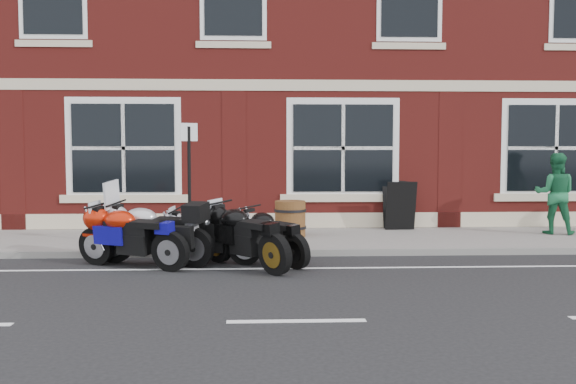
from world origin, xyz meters
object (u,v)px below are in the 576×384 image
object	(u,v)px
a_board_sign	(399,205)
parking_sign	(189,177)
moto_sport_silver	(206,235)
moto_naked_black	(271,234)
moto_sport_red	(131,235)
moto_sport_black	(245,234)
moto_touring_silver	(151,231)
barrel_planter	(290,219)
pedestrian_right	(555,193)

from	to	relation	value
a_board_sign	parking_sign	xyz separation A→B (m)	(-4.46, -2.65, 0.78)
moto_sport_silver	moto_naked_black	distance (m)	1.11
moto_sport_red	moto_sport_black	bearing A→B (deg)	-67.42
moto_touring_silver	a_board_sign	bearing A→B (deg)	-36.23
barrel_planter	moto_naked_black	bearing A→B (deg)	-100.45
moto_touring_silver	pedestrian_right	size ratio (longest dim) A/B	1.20
moto_naked_black	a_board_sign	xyz separation A→B (m)	(2.98, 3.47, 0.18)
a_board_sign	barrel_planter	xyz separation A→B (m)	(-2.54, -1.07, -0.18)
moto_naked_black	barrel_planter	distance (m)	2.44
barrel_planter	moto_sport_black	bearing A→B (deg)	-107.35
moto_touring_silver	moto_sport_black	bearing A→B (deg)	-84.71
moto_sport_red	pedestrian_right	bearing A→B (deg)	-45.16
moto_sport_silver	pedestrian_right	xyz separation A→B (m)	(7.29, 2.56, 0.50)
moto_touring_silver	barrel_planter	world-z (taller)	moto_touring_silver
moto_naked_black	moto_sport_red	bearing A→B (deg)	151.82
moto_sport_silver	a_board_sign	size ratio (longest dim) A/B	1.68
moto_touring_silver	barrel_planter	size ratio (longest dim) A/B	2.80
moto_touring_silver	moto_sport_silver	distance (m)	0.94
moto_sport_red	a_board_sign	distance (m)	6.52
a_board_sign	moto_sport_silver	bearing A→B (deg)	-141.07
moto_touring_silver	moto_sport_red	bearing A→B (deg)	152.88
moto_touring_silver	parking_sign	xyz separation A→B (m)	(0.56, 0.88, 0.87)
moto_sport_black	barrel_planter	xyz separation A→B (m)	(0.89, 2.84, -0.07)
pedestrian_right	a_board_sign	xyz separation A→B (m)	(-3.20, 0.89, -0.32)
moto_sport_silver	parking_sign	bearing A→B (deg)	38.61
moto_touring_silver	moto_sport_red	distance (m)	0.39
barrel_planter	moto_sport_silver	bearing A→B (deg)	-123.14
pedestrian_right	parking_sign	world-z (taller)	parking_sign
barrel_planter	parking_sign	bearing A→B (deg)	-140.57
pedestrian_right	a_board_sign	distance (m)	3.34
moto_touring_silver	moto_naked_black	distance (m)	2.04
moto_sport_silver	a_board_sign	world-z (taller)	a_board_sign
a_board_sign	parking_sign	world-z (taller)	parking_sign
a_board_sign	parking_sign	bearing A→B (deg)	-150.47
a_board_sign	barrel_planter	size ratio (longest dim) A/B	1.48
moto_touring_silver	barrel_planter	xyz separation A→B (m)	(2.48, 2.46, -0.09)
barrel_planter	pedestrian_right	bearing A→B (deg)	1.80
moto_sport_black	moto_sport_silver	world-z (taller)	moto_sport_black
moto_touring_silver	a_board_sign	xyz separation A→B (m)	(5.02, 3.53, 0.10)
moto_sport_red	a_board_sign	size ratio (longest dim) A/B	1.78
moto_sport_red	barrel_planter	xyz separation A→B (m)	(2.76, 2.73, -0.06)
moto_sport_red	moto_sport_black	world-z (taller)	moto_sport_black
moto_sport_silver	barrel_planter	world-z (taller)	barrel_planter
moto_sport_red	moto_sport_black	xyz separation A→B (m)	(1.87, -0.11, 0.01)
moto_sport_black	a_board_sign	xyz separation A→B (m)	(3.42, 3.91, 0.12)
pedestrian_right	barrel_planter	xyz separation A→B (m)	(-5.73, -0.18, -0.50)
moto_sport_black	moto_sport_red	bearing A→B (deg)	137.00
moto_naked_black	moto_touring_silver	bearing A→B (deg)	145.44
moto_naked_black	pedestrian_right	bearing A→B (deg)	-13.67
moto_naked_black	barrel_planter	world-z (taller)	same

